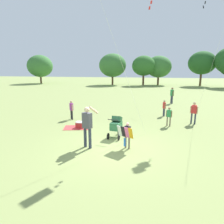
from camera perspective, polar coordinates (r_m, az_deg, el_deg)
ground_plane at (r=8.36m, az=-0.06°, el=-10.22°), size 120.00×120.00×0.00m
treeline_distant at (r=37.77m, az=12.78°, el=13.08°), size 46.73×7.77×6.58m
child_with_butterfly_kite at (r=8.09m, az=4.33°, el=-6.05°), size 0.69×0.51×1.10m
person_adult_flyer at (r=8.13m, az=-7.09°, el=-3.27°), size 0.67×0.50×1.79m
stroller at (r=9.43m, az=1.23°, el=-3.63°), size 0.62×1.11×1.03m
person_red_shirt at (r=13.96m, az=14.71°, el=1.47°), size 0.20×0.34×1.10m
person_sitting_far at (r=12.51m, az=22.40°, el=0.23°), size 0.40×0.25×1.31m
person_couple_left at (r=11.61m, az=16.00°, el=-0.84°), size 0.33×0.23×1.09m
person_kid_running at (r=19.05m, az=16.80°, el=4.92°), size 0.30×0.45×1.48m
person_back_turned at (r=12.87m, az=-11.54°, el=1.02°), size 0.29×0.31×1.22m
picnic_blanket at (r=11.19m, az=-10.11°, el=-4.40°), size 1.53×1.22×0.02m
cooler_box at (r=11.09m, az=-9.09°, el=-3.62°), size 0.45×0.33×0.35m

